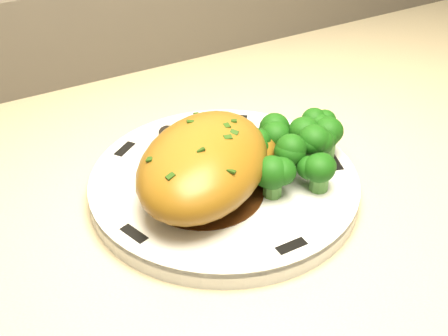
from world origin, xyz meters
TOP-DOWN VIEW (x-y plane):
  - plate at (-0.11, 1.69)m, footprint 0.33×0.33m
  - rim_accent_0 at (-0.04, 1.78)m, footprint 0.03×0.02m
  - rim_accent_1 at (-0.17, 1.78)m, footprint 0.03×0.02m
  - rim_accent_2 at (-0.21, 1.66)m, footprint 0.02×0.03m
  - rim_accent_3 at (-0.11, 1.58)m, footprint 0.03×0.01m
  - rim_accent_4 at (-0.00, 1.66)m, footprint 0.02×0.03m
  - gravy_pool at (-0.13, 1.68)m, footprint 0.11×0.11m
  - chicken_breast at (-0.13, 1.68)m, footprint 0.19×0.19m
  - mushroom_pile at (-0.09, 1.75)m, footprint 0.08×0.06m
  - broccoli_florets at (-0.04, 1.67)m, footprint 0.12×0.10m

SIDE VIEW (x-z plane):
  - plate at x=-0.11m, z-range 0.90..0.92m
  - rim_accent_0 at x=-0.04m, z-range 0.92..0.92m
  - rim_accent_1 at x=-0.17m, z-range 0.92..0.92m
  - rim_accent_2 at x=-0.21m, z-range 0.92..0.92m
  - rim_accent_3 at x=-0.11m, z-range 0.92..0.92m
  - rim_accent_4 at x=0.00m, z-range 0.92..0.92m
  - gravy_pool at x=-0.13m, z-range 0.92..0.92m
  - mushroom_pile at x=-0.09m, z-range 0.91..0.93m
  - broccoli_florets at x=-0.04m, z-range 0.92..0.96m
  - chicken_breast at x=-0.13m, z-range 0.92..0.98m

